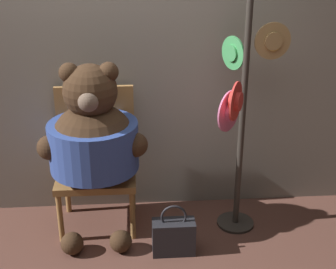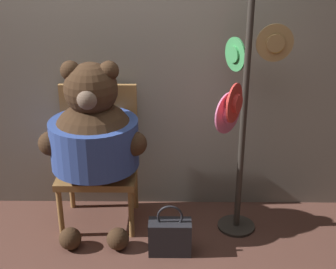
# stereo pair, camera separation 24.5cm
# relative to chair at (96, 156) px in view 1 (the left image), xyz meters

# --- Properties ---
(ground_plane) EXTENTS (14.00, 14.00, 0.00)m
(ground_plane) POSITION_rel_chair_xyz_m (0.10, -0.39, -0.54)
(ground_plane) COLOR brown
(wall_back) EXTENTS (8.00, 0.10, 2.37)m
(wall_back) POSITION_rel_chair_xyz_m (0.10, 0.24, 0.65)
(wall_back) COLOR gray
(wall_back) RESTS_ON ground_plane
(chair) EXTENTS (0.57, 0.45, 1.04)m
(chair) POSITION_rel_chair_xyz_m (0.00, 0.00, 0.00)
(chair) COLOR #9E703D
(chair) RESTS_ON ground_plane
(teddy_bear) EXTENTS (0.75, 0.67, 1.29)m
(teddy_bear) POSITION_rel_chair_xyz_m (0.00, -0.17, 0.20)
(teddy_bear) COLOR #3D2819
(teddy_bear) RESTS_ON ground_plane
(hat_display_rack) EXTENTS (0.52, 0.52, 1.73)m
(hat_display_rack) POSITION_rel_chair_xyz_m (1.03, -0.20, 0.42)
(hat_display_rack) COLOR #332D28
(hat_display_rack) RESTS_ON ground_plane
(handbag_on_ground) EXTENTS (0.30, 0.14, 0.38)m
(handbag_on_ground) POSITION_rel_chair_xyz_m (0.54, -0.48, -0.40)
(handbag_on_ground) COLOR #232328
(handbag_on_ground) RESTS_ON ground_plane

